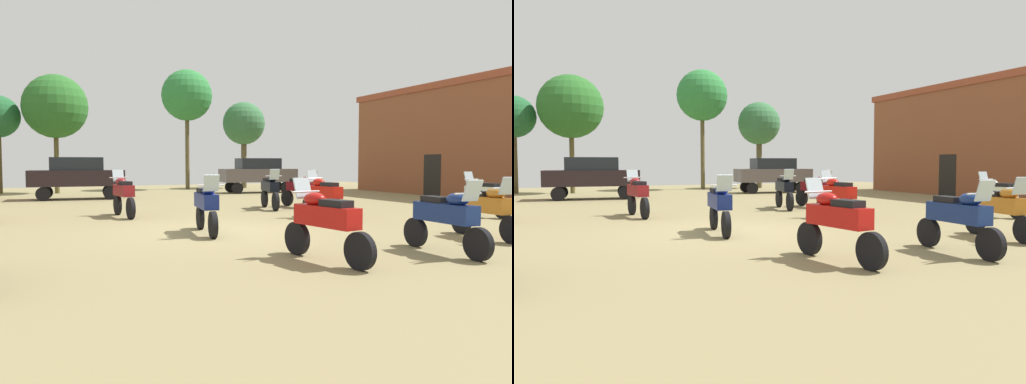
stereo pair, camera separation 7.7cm
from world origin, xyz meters
The scene contains 15 objects.
ground_plane centered at (0.00, 0.00, 0.01)m, with size 44.00×52.00×0.02m.
motorcycle_2 centered at (-1.49, 4.47, 0.76)m, with size 0.62×2.20×1.51m.
motorcycle_3 centered at (0.50, -4.29, 0.74)m, with size 0.68×2.24×1.46m.
motorcycle_4 centered at (4.01, 1.20, 0.76)m, with size 0.62×2.29×1.50m.
motorcycle_5 centered at (3.02, -4.61, 0.73)m, with size 0.62×2.23×1.44m.
motorcycle_6 centered at (3.98, 4.88, 0.76)m, with size 0.71×2.24×1.51m.
motorcycle_7 centered at (5.40, 4.96, 0.74)m, with size 0.77×2.24×1.47m.
motorcycle_8 centered at (9.13, -0.28, 0.73)m, with size 0.62×2.07×1.45m.
motorcycle_11 centered at (-0.29, -0.20, 0.74)m, with size 0.66×2.27×1.47m.
motorcycle_12 centered at (5.29, -3.62, 0.73)m, with size 0.66×2.18×1.44m.
car_2 centered at (-2.19, 13.12, 1.19)m, with size 4.46×2.23×2.00m.
car_3 centered at (7.81, 14.19, 1.19)m, with size 4.47×2.25×2.00m.
tree_2 centered at (9.21, 19.50, 4.42)m, with size 2.93×2.93×5.92m.
tree_3 centered at (-2.87, 18.35, 4.92)m, with size 3.57×3.57×6.70m.
tree_4 centered at (5.13, 19.39, 6.11)m, with size 3.30×3.30×7.78m.
Camera 1 is at (-4.14, -11.46, 1.76)m, focal length 34.09 mm.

